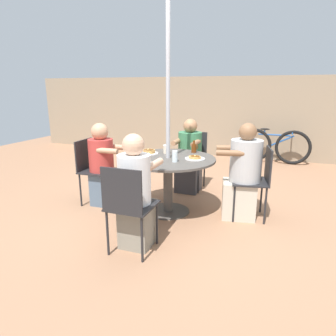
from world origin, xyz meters
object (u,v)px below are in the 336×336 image
Objects in this scene: patio_chair_south at (192,156)px; drinking_glass_b at (175,156)px; bicycle at (273,146)px; pancake_plate_c at (142,162)px; diner_east at (242,176)px; drinking_glass_a at (140,156)px; syrup_bottle at (194,148)px; patio_chair_east at (257,177)px; patio_chair_west at (93,167)px; patio_table at (168,169)px; diner_west at (103,168)px; diner_south at (189,159)px; patio_chair_north at (128,203)px; diner_north at (136,196)px; pancake_plate_b at (149,152)px; pancake_plate_a at (195,158)px; coffee_cup at (167,149)px.

drinking_glass_b is at bearing 96.86° from patio_chair_south.
drinking_glass_b reaches higher than bicycle.
diner_east is at bearing 27.95° from pancake_plate_c.
diner_east is 1.27m from drinking_glass_a.
diner_east is at bearing -20.38° from syrup_bottle.
patio_chair_west is (-2.16, -0.25, 0.00)m from patio_chair_east.
patio_table is 0.79× the size of bicycle.
bicycle is at bearing -117.81° from patio_chair_south.
patio_chair_south is (0.01, 1.09, -0.06)m from patio_table.
diner_west is at bearing -177.41° from patio_table.
diner_south is 0.74× the size of bicycle.
diner_north is at bearing 90.00° from patio_chair_north.
pancake_plate_b is 1.83× the size of drinking_glass_b.
patio_chair_east reaches higher than pancake_plate_a.
diner_north is at bearing -100.86° from drinking_glass_b.
diner_west is 4.54× the size of pancake_plate_b.
bicycle is at bearing 74.51° from patio_chair_north.
diner_west is at bearing 86.27° from patio_chair_east.
patio_table is 1.06× the size of diner_south.
patio_chair_west is 3.59× the size of pancake_plate_c.
pancake_plate_b is (0.60, 0.19, 0.23)m from diner_west.
patio_chair_west is 7.98× the size of coffee_cup.
diner_north is 1.28m from diner_west.
patio_chair_east is 1.21m from coffee_cup.
patio_chair_north is 0.76× the size of diner_east.
patio_chair_west is (-1.10, -0.97, 0.01)m from diner_south.
drinking_glass_b is (0.32, 0.23, 0.04)m from pancake_plate_c.
pancake_plate_c is (-1.07, -0.57, 0.21)m from diner_east.
diner_south is 0.73m from coffee_cup.
patio_chair_north is at bearing -97.85° from syrup_bottle.
drinking_glass_a is at bearing -142.98° from patio_table.
diner_east is (0.90, 0.17, -0.05)m from patio_table.
diner_west is 10.88× the size of drinking_glass_a.
patio_table is at bearing -170.77° from pancake_plate_a.
patio_chair_north is (0.01, -1.09, -0.06)m from patio_table.
patio_chair_east is at bearing -90.39° from bicycle.
diner_north is 1.04× the size of diner_south.
diner_north is at bearing 125.80° from patio_chair_east.
patio_chair_north is 8.61× the size of drinking_glass_a.
patio_chair_south reaches higher than pancake_plate_c.
patio_table is 0.52m from syrup_bottle.
drinking_glass_a is (0.04, -0.36, 0.03)m from pancake_plate_b.
syrup_bottle is (0.54, 0.28, 0.04)m from pancake_plate_b.
patio_table is at bearing 90.00° from diner_north.
coffee_cup is 0.49m from drinking_glass_a.
diner_east is 7.23× the size of syrup_bottle.
pancake_plate_c is at bearing 105.10° from patio_chair_east.
diner_west is at bearing 51.12° from patio_chair_south.
patio_table is 1.34× the size of patio_chair_west.
patio_chair_west is 3.59× the size of pancake_plate_b.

